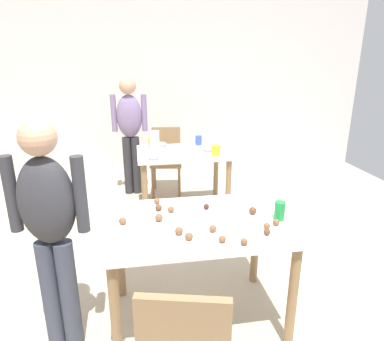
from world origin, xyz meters
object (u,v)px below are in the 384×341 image
dining_table_far (183,161)px  mixing_bowl (126,238)px  pitcher_far (155,143)px  person_girl_near (50,222)px  soda_can (280,211)px  person_adult_far (130,126)px  chair_far_table (166,156)px  dining_table_near (198,235)px

dining_table_far → mixing_bowl: mixing_bowl is taller
dining_table_far → pitcher_far: pitcher_far is taller
person_girl_near → soda_can: bearing=0.9°
dining_table_far → person_adult_far: 0.97m
dining_table_far → chair_far_table: (-0.13, 0.71, -0.14)m
person_girl_near → soda_can: size_ratio=11.81×
person_girl_near → pitcher_far: person_girl_near is taller
dining_table_near → person_adult_far: 2.50m
pitcher_far → mixing_bowl: bearing=-98.5°
mixing_bowl → soda_can: 0.97m
dining_table_near → soda_can: soda_can is taller
chair_far_table → person_adult_far: size_ratio=0.57×
person_girl_near → pitcher_far: bearing=68.0°
person_adult_far → dining_table_far: bearing=-51.1°
dining_table_near → person_girl_near: (-0.87, -0.09, 0.21)m
chair_far_table → soda_can: (0.49, -2.51, 0.31)m
chair_far_table → mixing_bowl: (-0.47, -2.65, 0.29)m
dining_table_near → person_adult_far: (-0.43, 2.45, 0.26)m
chair_far_table → person_adult_far: person_adult_far is taller
person_adult_far → pitcher_far: (0.27, -0.82, -0.03)m
soda_can → pitcher_far: bearing=111.8°
chair_far_table → mixing_bowl: 2.70m
dining_table_near → person_girl_near: person_girl_near is taller
chair_far_table → pitcher_far: 0.91m
soda_can → pitcher_far: 1.84m
dining_table_far → soda_can: size_ratio=8.39×
chair_far_table → person_adult_far: 0.61m
dining_table_far → soda_can: soda_can is taller
person_adult_far → pitcher_far: 0.86m
dining_table_far → mixing_bowl: (-0.60, -1.94, 0.15)m
dining_table_near → soda_can: (0.51, -0.07, 0.16)m
person_girl_near → soda_can: (1.38, 0.02, -0.05)m
dining_table_near → person_adult_far: person_adult_far is taller
soda_can → person_adult_far: bearing=110.6°
dining_table_far → dining_table_near: bearing=-95.0°
dining_table_far → pitcher_far: size_ratio=4.03×
person_girl_near → mixing_bowl: size_ratio=8.63×
person_girl_near → chair_far_table: bearing=70.7°
chair_far_table → pitcher_far: pitcher_far is taller
dining_table_far → chair_far_table: chair_far_table is taller
person_adult_far → soda_can: (0.95, -2.52, -0.10)m
person_adult_far → soda_can: person_adult_far is taller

